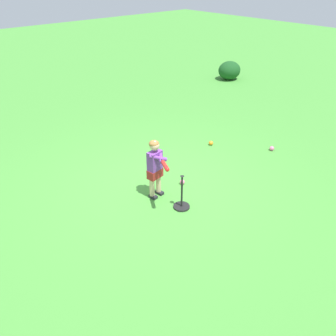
# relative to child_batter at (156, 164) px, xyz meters

# --- Properties ---
(ground_plane) EXTENTS (40.00, 40.00, 0.00)m
(ground_plane) POSITION_rel_child_batter_xyz_m (-0.27, 0.36, -0.65)
(ground_plane) COLOR #479338
(child_batter) EXTENTS (0.71, 0.42, 1.08)m
(child_batter) POSITION_rel_child_batter_xyz_m (0.00, 0.00, 0.00)
(child_batter) COLOR #232328
(child_batter) RESTS_ON ground
(play_ball_near_batter) EXTENTS (0.10, 0.10, 0.10)m
(play_ball_near_batter) POSITION_rel_child_batter_xyz_m (0.33, 3.05, -0.60)
(play_ball_near_batter) COLOR pink
(play_ball_near_batter) RESTS_ON ground
(play_ball_far_left) EXTENTS (0.09, 0.09, 0.09)m
(play_ball_far_left) POSITION_rel_child_batter_xyz_m (0.02, 0.62, -0.60)
(play_ball_far_left) COLOR pink
(play_ball_far_left) RESTS_ON ground
(play_ball_far_right) EXTENTS (0.10, 0.10, 0.10)m
(play_ball_far_right) POSITION_rel_child_batter_xyz_m (-0.74, 2.25, -0.60)
(play_ball_far_right) COLOR orange
(play_ball_far_right) RESTS_ON ground
(batting_tee) EXTENTS (0.28, 0.28, 0.62)m
(batting_tee) POSITION_rel_child_batter_xyz_m (0.54, 0.11, -0.55)
(batting_tee) COLOR black
(batting_tee) RESTS_ON ground
(shrub_left_background) EXTENTS (0.73, 0.82, 0.62)m
(shrub_left_background) POSITION_rel_child_batter_xyz_m (-3.88, 6.62, -0.34)
(shrub_left_background) COLOR #194C1E
(shrub_left_background) RESTS_ON ground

